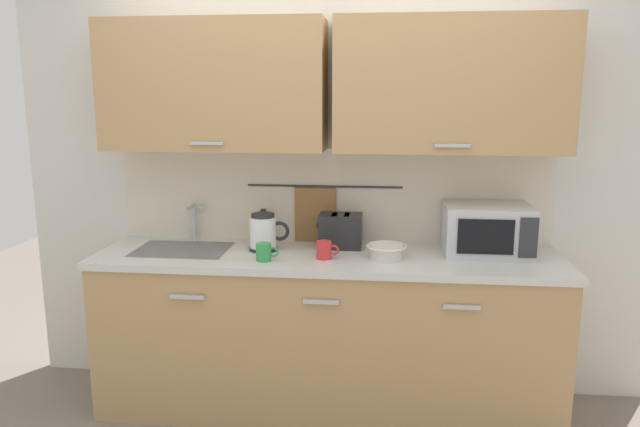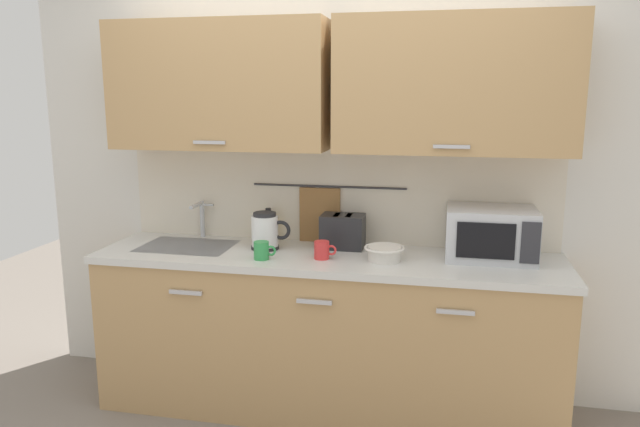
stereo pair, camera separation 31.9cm
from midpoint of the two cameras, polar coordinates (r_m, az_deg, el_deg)
The scene contains 10 objects.
counter_unit at distance 3.39m, azimuth -2.25°, elevation -11.19°, with size 2.53×0.64×0.90m.
back_wall_assembly at distance 3.37m, azimuth -1.63°, elevation 7.35°, with size 3.70×0.41×2.50m.
sink_faucet at distance 3.63m, azimuth -14.50°, elevation -0.33°, with size 0.09×0.17×0.22m.
microwave at distance 3.31m, azimuth 13.04°, elevation -1.54°, with size 0.46×0.35×0.27m.
electric_kettle at distance 3.34m, azimuth -8.11°, elevation -1.83°, with size 0.23×0.16×0.21m.
dish_soap_bottle at distance 3.53m, azimuth -8.00°, elevation -1.37°, with size 0.06×0.06×0.20m.
mug_near_sink at distance 3.14m, azimuth -8.26°, elevation -3.69°, with size 0.12×0.08×0.09m.
mixing_bowl at distance 3.15m, azimuth 3.48°, elevation -3.60°, with size 0.21×0.21×0.08m.
toaster at distance 3.37m, azimuth -0.73°, elevation -1.68°, with size 0.26×0.17×0.19m.
mug_by_kettle at distance 3.15m, azimuth -2.47°, elevation -3.53°, with size 0.12×0.08×0.09m.
Camera 1 is at (0.30, -2.82, 1.76)m, focal length 33.55 mm.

